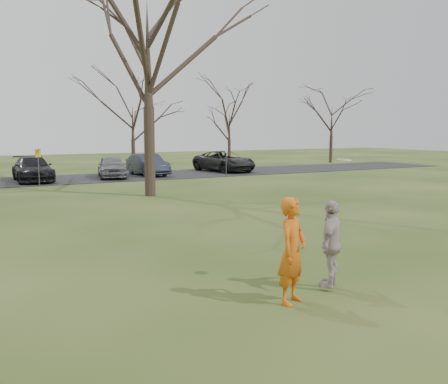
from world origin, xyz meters
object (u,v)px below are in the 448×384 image
at_px(player_defender, 292,251).
at_px(car_5, 148,165).
at_px(car_6, 224,161).
at_px(big_tree, 148,45).
at_px(car_4, 112,167).
at_px(catching_play, 331,243).
at_px(car_3, 33,169).

relative_size(player_defender, car_5, 0.43).
xyz_separation_m(car_5, car_6, (6.18, 0.33, 0.03)).
distance_m(car_6, big_tree, 15.55).
bearing_deg(car_4, player_defender, -86.99).
bearing_deg(car_5, car_6, -0.25).
xyz_separation_m(car_6, catching_play, (-11.53, -25.44, 0.12)).
height_order(car_3, big_tree, big_tree).
distance_m(car_4, car_6, 8.89).
relative_size(player_defender, car_4, 0.45).
height_order(car_3, car_5, car_3).
bearing_deg(car_4, car_3, -169.81).
relative_size(car_5, car_6, 0.81).
relative_size(car_4, big_tree, 0.30).
distance_m(player_defender, car_4, 25.09).
bearing_deg(big_tree, catching_play, -96.88).
bearing_deg(car_3, player_defender, -86.68).
height_order(car_3, car_6, car_6).
xyz_separation_m(car_3, big_tree, (3.97, -9.65, 6.22)).
distance_m(catching_play, big_tree, 16.30).
bearing_deg(car_3, catching_play, -84.03).
bearing_deg(car_6, player_defender, -124.59).
distance_m(car_5, catching_play, 25.68).
height_order(car_6, big_tree, big_tree).
relative_size(car_6, catching_play, 2.19).
bearing_deg(car_6, car_4, 177.56).
bearing_deg(car_5, car_3, -179.87).
bearing_deg(big_tree, player_defender, -100.91).
distance_m(car_3, catching_play, 24.76).
xyz_separation_m(player_defender, catching_play, (1.13, 0.27, -0.04)).
distance_m(car_5, big_tree, 12.38).
xyz_separation_m(car_3, car_4, (4.85, -0.13, -0.02)).
xyz_separation_m(car_5, big_tree, (-3.54, -10.10, 6.23)).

